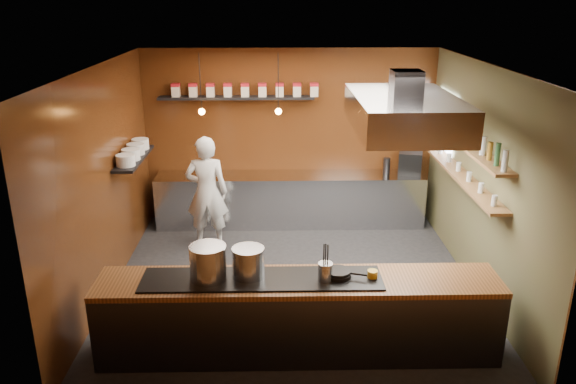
{
  "coord_description": "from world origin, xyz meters",
  "views": [
    {
      "loc": [
        -0.23,
        -7.01,
        3.85
      ],
      "look_at": [
        -0.08,
        0.4,
        1.22
      ],
      "focal_mm": 35.0,
      "sensor_mm": 36.0,
      "label": 1
    }
  ],
  "objects_px": {
    "extractor_hood": "(404,112)",
    "chef": "(207,192)",
    "stockpot_large": "(208,262)",
    "stockpot_small": "(248,262)",
    "espresso_machine": "(410,163)"
  },
  "relations": [
    {
      "from": "extractor_hood",
      "to": "chef",
      "type": "relative_size",
      "value": 1.11
    },
    {
      "from": "stockpot_small",
      "to": "espresso_machine",
      "type": "bearing_deg",
      "value": 55.21
    },
    {
      "from": "stockpot_large",
      "to": "espresso_machine",
      "type": "bearing_deg",
      "value": 51.45
    },
    {
      "from": "stockpot_small",
      "to": "chef",
      "type": "bearing_deg",
      "value": 105.47
    },
    {
      "from": "espresso_machine",
      "to": "chef",
      "type": "xyz_separation_m",
      "value": [
        -3.4,
        -0.92,
        -0.19
      ]
    },
    {
      "from": "extractor_hood",
      "to": "stockpot_large",
      "type": "bearing_deg",
      "value": -152.2
    },
    {
      "from": "stockpot_large",
      "to": "stockpot_small",
      "type": "height_order",
      "value": "stockpot_large"
    },
    {
      "from": "extractor_hood",
      "to": "espresso_machine",
      "type": "xyz_separation_m",
      "value": [
        0.77,
        2.62,
        -1.41
      ]
    },
    {
      "from": "extractor_hood",
      "to": "espresso_machine",
      "type": "relative_size",
      "value": 5.18
    },
    {
      "from": "stockpot_large",
      "to": "extractor_hood",
      "type": "bearing_deg",
      "value": 27.8
    },
    {
      "from": "stockpot_small",
      "to": "espresso_machine",
      "type": "height_order",
      "value": "espresso_machine"
    },
    {
      "from": "extractor_hood",
      "to": "stockpot_small",
      "type": "xyz_separation_m",
      "value": [
        -1.84,
        -1.14,
        -1.4
      ]
    },
    {
      "from": "extractor_hood",
      "to": "stockpot_large",
      "type": "xyz_separation_m",
      "value": [
        -2.27,
        -1.2,
        -1.37
      ]
    },
    {
      "from": "stockpot_small",
      "to": "espresso_machine",
      "type": "xyz_separation_m",
      "value": [
        2.61,
        3.76,
        -0.01
      ]
    },
    {
      "from": "stockpot_small",
      "to": "chef",
      "type": "relative_size",
      "value": 0.2
    }
  ]
}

